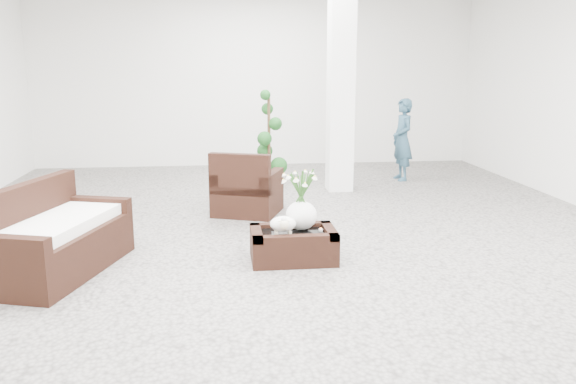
{
  "coord_description": "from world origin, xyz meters",
  "views": [
    {
      "loc": [
        -0.76,
        -6.65,
        2.06
      ],
      "look_at": [
        0.0,
        -0.1,
        0.62
      ],
      "focal_mm": 36.46,
      "sensor_mm": 36.0,
      "label": 1
    }
  ],
  "objects": [
    {
      "name": "topiary",
      "position": [
        0.08,
        3.42,
        0.8
      ],
      "size": [
        0.43,
        0.43,
        1.61
      ],
      "primitive_type": null,
      "color": "#133D15",
      "rests_on": "ground"
    },
    {
      "name": "loveseat",
      "position": [
        -2.41,
        -0.8,
        0.45
      ],
      "size": [
        1.28,
        1.85,
        0.9
      ],
      "primitive_type": "cube",
      "rotation": [
        0.0,
        0.0,
        1.27
      ],
      "color": "black",
      "rests_on": "ground"
    },
    {
      "name": "armchair",
      "position": [
        -0.4,
        1.39,
        0.45
      ],
      "size": [
        1.07,
        1.05,
        0.9
      ],
      "primitive_type": "cube",
      "rotation": [
        0.0,
        0.0,
        2.79
      ],
      "color": "black",
      "rests_on": "ground"
    },
    {
      "name": "tealight",
      "position": [
        0.28,
        -0.69,
        0.33
      ],
      "size": [
        0.04,
        0.04,
        0.03
      ],
      "primitive_type": "cylinder",
      "color": "white",
      "rests_on": "coffee_table"
    },
    {
      "name": "column",
      "position": [
        1.2,
        2.8,
        1.75
      ],
      "size": [
        0.4,
        0.4,
        3.5
      ],
      "primitive_type": "cube",
      "color": "white",
      "rests_on": "ground"
    },
    {
      "name": "ground",
      "position": [
        0.0,
        0.0,
        0.0
      ],
      "size": [
        11.0,
        11.0,
        0.0
      ],
      "primitive_type": "plane",
      "color": "gray",
      "rests_on": "ground"
    },
    {
      "name": "planter_narcissus",
      "position": [
        0.08,
        -0.61,
        0.71
      ],
      "size": [
        0.44,
        0.44,
        0.8
      ],
      "primitive_type": null,
      "color": "white",
      "rests_on": "coffee_table"
    },
    {
      "name": "coffee_table",
      "position": [
        -0.02,
        -0.71,
        0.16
      ],
      "size": [
        0.9,
        0.6,
        0.31
      ],
      "primitive_type": "cube",
      "color": "black",
      "rests_on": "ground"
    },
    {
      "name": "sheep_figurine",
      "position": [
        -0.14,
        -0.81,
        0.42
      ],
      "size": [
        0.28,
        0.23,
        0.21
      ],
      "primitive_type": "ellipsoid",
      "color": "white",
      "rests_on": "coffee_table"
    },
    {
      "name": "shopper",
      "position": [
        2.5,
        3.52,
        0.74
      ],
      "size": [
        0.4,
        0.57,
        1.47
      ],
      "primitive_type": "imported",
      "rotation": [
        0.0,
        0.0,
        -1.48
      ],
      "color": "#2A4A5E",
      "rests_on": "ground"
    }
  ]
}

